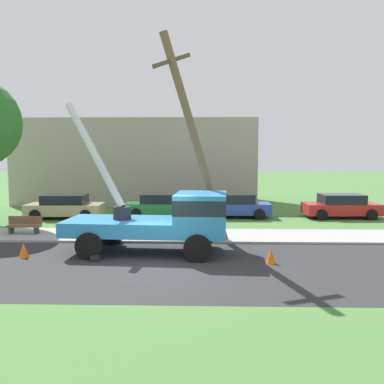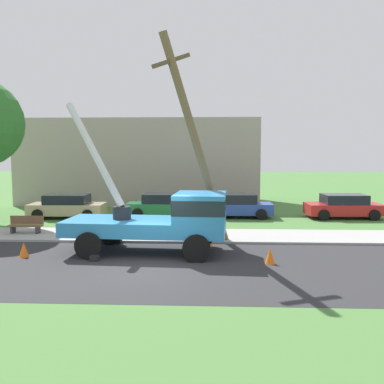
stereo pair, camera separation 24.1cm
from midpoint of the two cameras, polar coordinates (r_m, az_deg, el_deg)
name	(u,v)px [view 1 (the left image)]	position (r m, az deg, el deg)	size (l,w,h in m)	color
ground_plane	(177,214)	(25.98, -2.38, -3.13)	(120.00, 120.00, 0.00)	#477538
road_asphalt	(154,266)	(14.28, -5.81, -10.29)	(80.00, 7.16, 0.01)	#2B2B2D
sidewalk_strip	(167,235)	(19.17, -3.84, -6.07)	(80.00, 2.97, 0.10)	#9E9E99
utility_truck	(168,217)	(15.84, -3.87, -3.51)	(6.75, 3.21, 5.98)	#2D84C6
leaning_utility_pole	(196,142)	(16.61, 0.12, 7.04)	(3.10, 2.80, 8.48)	brown
traffic_cone_ahead	(271,256)	(14.77, 10.49, -8.72)	(0.36, 0.36, 0.56)	orange
traffic_cone_behind	(24,250)	(16.59, -22.82, -7.49)	(0.36, 0.36, 0.56)	orange
traffic_cone_curbside	(208,240)	(17.12, 1.85, -6.67)	(0.36, 0.36, 0.56)	orange
parked_sedan_tan	(65,206)	(25.49, -17.55, -1.93)	(4.43, 2.07, 1.42)	tan
parked_sedan_green	(162,205)	(24.87, -4.46, -1.87)	(4.43, 2.07, 1.42)	#1E6638
parked_sedan_blue	(233,206)	(24.81, 5.51, -1.90)	(4.42, 2.06, 1.42)	#263F99
parked_sedan_red	(341,206)	(26.04, 19.85, -1.85)	(4.46, 2.12, 1.42)	#B21E1E
park_bench	(24,226)	(20.91, -22.66, -4.36)	(1.60, 0.45, 0.90)	brown
lowrise_building_backdrop	(138,162)	(32.53, -7.72, 4.21)	(18.00, 6.00, 6.40)	#A5998C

